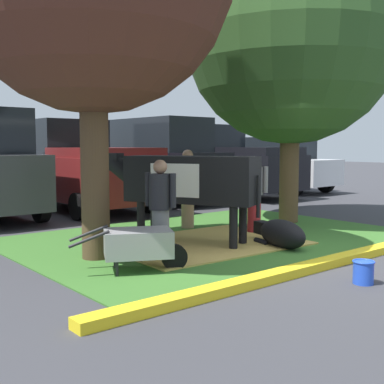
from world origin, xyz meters
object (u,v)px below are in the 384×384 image
(wheelbarrow, at_px, (140,244))
(pickup_truck_maroon, at_px, (80,168))
(cow_holstein, at_px, (186,180))
(person_handler, at_px, (188,186))
(shade_tree_right, at_px, (292,38))
(pickup_truck_black, at_px, (225,163))
(hatchback_white, at_px, (279,165))
(person_visitor_near, at_px, (160,207))
(bucket_blue, at_px, (363,272))
(person_visitor_far, at_px, (254,193))
(suv_black, at_px, (159,160))
(calf_lying, at_px, (281,234))

(wheelbarrow, xyz_separation_m, pickup_truck_maroon, (2.52, 6.65, 0.73))
(cow_holstein, height_order, person_handler, person_handler)
(shade_tree_right, height_order, cow_holstein, shade_tree_right)
(person_handler, relative_size, pickup_truck_black, 0.30)
(pickup_truck_maroon, xyz_separation_m, hatchback_white, (8.17, -0.03, -0.13))
(shade_tree_right, distance_m, person_visitor_near, 5.54)
(cow_holstein, xyz_separation_m, bucket_blue, (0.10, -3.39, -0.97))
(pickup_truck_black, bearing_deg, person_visitor_far, -129.24)
(person_visitor_near, bearing_deg, bucket_blue, -65.67)
(person_visitor_far, bearing_deg, cow_holstein, 176.17)
(person_visitor_near, relative_size, bucket_blue, 5.14)
(suv_black, height_order, pickup_truck_black, suv_black)
(person_visitor_near, bearing_deg, calf_lying, -14.79)
(pickup_truck_maroon, bearing_deg, person_visitor_far, -81.75)
(person_visitor_near, height_order, suv_black, suv_black)
(calf_lying, xyz_separation_m, wheelbarrow, (-2.71, 0.19, 0.15))
(wheelbarrow, distance_m, bucket_blue, 2.91)
(calf_lying, height_order, pickup_truck_maroon, pickup_truck_maroon)
(person_handler, distance_m, pickup_truck_black, 6.90)
(calf_lying, relative_size, person_handler, 0.82)
(shade_tree_right, xyz_separation_m, pickup_truck_maroon, (-2.46, 5.15, -2.91))
(suv_black, bearing_deg, calf_lying, -110.10)
(person_visitor_near, xyz_separation_m, wheelbarrow, (-0.62, -0.36, -0.42))
(hatchback_white, bearing_deg, cow_holstein, -148.52)
(person_visitor_far, xyz_separation_m, wheelbarrow, (-3.33, -1.01, -0.42))
(shade_tree_right, distance_m, cow_holstein, 4.39)
(person_visitor_near, bearing_deg, pickup_truck_maroon, 73.17)
(shade_tree_right, relative_size, person_handler, 3.89)
(person_handler, relative_size, pickup_truck_maroon, 0.30)
(pickup_truck_black, relative_size, hatchback_white, 1.23)
(person_visitor_far, xyz_separation_m, bucket_blue, (-1.53, -3.28, -0.65))
(person_visitor_near, relative_size, pickup_truck_black, 0.28)
(person_handler, height_order, bucket_blue, person_handler)
(shade_tree_right, relative_size, hatchback_white, 1.44)
(suv_black, bearing_deg, pickup_truck_black, -0.65)
(person_handler, bearing_deg, pickup_truck_black, 39.99)
(cow_holstein, bearing_deg, shade_tree_right, 6.69)
(bucket_blue, relative_size, pickup_truck_black, 0.05)
(shade_tree_right, relative_size, cow_holstein, 2.16)
(bucket_blue, bearing_deg, pickup_truck_black, 55.45)
(pickup_truck_black, bearing_deg, suv_black, 179.35)
(cow_holstein, distance_m, hatchback_white, 10.53)
(cow_holstein, height_order, bucket_blue, cow_holstein)
(calf_lying, bearing_deg, person_visitor_near, 165.21)
(person_handler, height_order, hatchback_white, hatchback_white)
(person_handler, distance_m, pickup_truck_maroon, 4.35)
(suv_black, bearing_deg, person_visitor_near, -125.90)
(bucket_blue, height_order, pickup_truck_maroon, pickup_truck_maroon)
(calf_lying, bearing_deg, person_handler, 89.51)
(person_visitor_near, distance_m, pickup_truck_maroon, 6.57)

